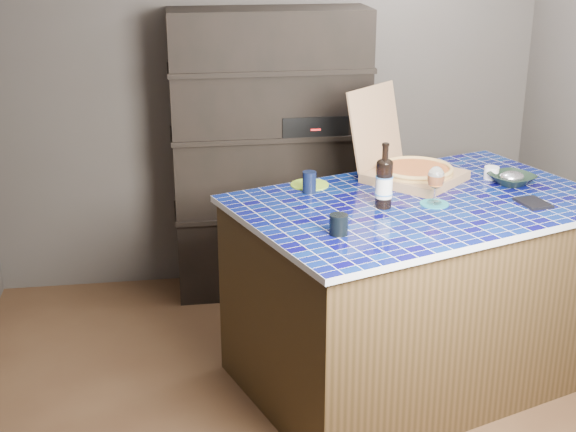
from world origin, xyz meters
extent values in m
plane|color=brown|center=(0.00, 0.00, 0.00)|extent=(3.50, 3.50, 0.00)
plane|color=#47423D|center=(0.00, 1.75, 1.25)|extent=(3.50, 0.00, 3.50)
plane|color=#47423D|center=(0.00, -1.75, 1.25)|extent=(3.50, 0.00, 3.50)
cube|color=black|center=(0.00, 1.53, 0.90)|extent=(1.20, 0.40, 1.80)
cube|color=black|center=(0.25, 1.48, 1.12)|extent=(0.40, 0.32, 0.12)
cube|color=#46311B|center=(0.61, 0.34, 0.47)|extent=(2.01, 1.61, 0.95)
cube|color=#060443|center=(0.61, 0.34, 0.97)|extent=(2.07, 1.67, 0.03)
cube|color=olive|center=(0.66, 0.65, 1.01)|extent=(0.61, 0.61, 0.05)
cube|color=olive|center=(0.49, 0.85, 1.24)|extent=(0.39, 0.36, 0.42)
cylinder|color=tan|center=(0.66, 0.65, 1.04)|extent=(0.40, 0.40, 0.01)
cylinder|color=maroon|center=(0.66, 0.65, 1.05)|extent=(0.35, 0.35, 0.01)
torus|color=tan|center=(0.66, 0.65, 1.05)|extent=(0.40, 0.40, 0.02)
cylinder|color=black|center=(0.39, 0.28, 1.09)|extent=(0.08, 0.08, 0.22)
ellipsoid|color=black|center=(0.39, 0.28, 1.20)|extent=(0.08, 0.08, 0.04)
cylinder|color=black|center=(0.39, 0.28, 1.26)|extent=(0.03, 0.03, 0.09)
cylinder|color=silver|center=(0.39, 0.28, 1.08)|extent=(0.08, 0.08, 0.10)
cylinder|color=#3B79CA|center=(0.39, 0.28, 1.05)|extent=(0.09, 0.09, 0.01)
cylinder|color=#3B79CA|center=(0.39, 0.28, 1.14)|extent=(0.09, 0.09, 0.01)
cylinder|color=#18727E|center=(0.65, 0.28, 0.99)|extent=(0.14, 0.14, 0.01)
cylinder|color=white|center=(0.65, 0.28, 0.99)|extent=(0.07, 0.07, 0.01)
cylinder|color=white|center=(0.65, 0.28, 1.03)|extent=(0.01, 0.01, 0.08)
ellipsoid|color=white|center=(0.65, 0.28, 1.12)|extent=(0.08, 0.08, 0.11)
cylinder|color=#C65F1F|center=(0.65, 0.28, 1.11)|extent=(0.07, 0.07, 0.05)
cylinder|color=white|center=(0.65, 0.28, 1.14)|extent=(0.07, 0.07, 0.02)
cylinder|color=black|center=(0.10, -0.04, 1.03)|extent=(0.08, 0.08, 0.09)
cube|color=black|center=(1.13, 0.21, 0.99)|extent=(0.15, 0.19, 0.01)
imported|color=black|center=(1.15, 0.52, 1.01)|extent=(0.30, 0.30, 0.06)
ellipsoid|color=silver|center=(1.15, 0.52, 1.02)|extent=(0.13, 0.11, 0.06)
cylinder|color=white|center=(1.08, 0.63, 1.02)|extent=(0.08, 0.08, 0.07)
cylinder|color=black|center=(0.08, 0.55, 1.04)|extent=(0.07, 0.07, 0.11)
cylinder|color=#97CA2B|center=(0.10, 0.66, 0.99)|extent=(0.20, 0.20, 0.01)
camera|label=1|loc=(-0.60, -3.26, 2.29)|focal=50.00mm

